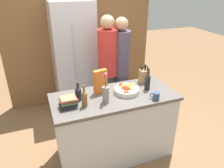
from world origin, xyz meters
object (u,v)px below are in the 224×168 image
refrigerator (74,59)px  cereal_box (100,82)px  bottle_vinegar (78,93)px  flower_vase (106,92)px  fruit_bowl (126,90)px  coffee_mug (156,96)px  bottle_wine (148,81)px  person_in_blue (121,65)px  knife_block (144,76)px  person_at_sink (108,65)px  book_stack (68,102)px  bottle_oil (84,98)px

refrigerator → cereal_box: bearing=-86.9°
bottle_vinegar → flower_vase: bearing=-29.8°
refrigerator → fruit_bowl: size_ratio=6.07×
fruit_bowl → bottle_vinegar: bearing=176.4°
cereal_box → bottle_vinegar: bearing=-163.7°
coffee_mug → bottle_wine: (0.03, 0.27, 0.07)m
coffee_mug → person_in_blue: size_ratio=0.06×
fruit_bowl → bottle_wine: size_ratio=1.07×
knife_block → bottle_vinegar: bearing=-170.5°
flower_vase → bottle_wine: flower_vase is taller
bottle_vinegar → fruit_bowl: bearing=-3.6°
cereal_box → bottle_vinegar: cereal_box is taller
person_in_blue → person_at_sink: bearing=154.1°
cereal_box → person_at_sink: (0.33, 0.66, -0.06)m
person_in_blue → book_stack: bearing=-164.3°
fruit_bowl → bottle_oil: size_ratio=1.20×
coffee_mug → bottle_wine: size_ratio=0.34×
fruit_bowl → person_at_sink: (0.03, 0.78, 0.05)m
coffee_mug → person_in_blue: bearing=90.6°
coffee_mug → flower_vase: bearing=165.1°
bottle_vinegar → knife_block: bearing=9.5°
flower_vase → book_stack: (-0.43, 0.04, -0.07)m
flower_vase → person_at_sink: bearing=68.9°
cereal_box → knife_block: bearing=6.2°
book_stack → bottle_oil: bottle_oil is taller
bottle_vinegar → coffee_mug: bearing=-20.1°
flower_vase → book_stack: size_ratio=1.78×
coffee_mug → person_at_sink: 1.09m
flower_vase → coffee_mug: (0.58, -0.15, -0.08)m
cereal_box → person_in_blue: size_ratio=0.18×
refrigerator → bottle_oil: 1.55m
bottle_wine → person_at_sink: size_ratio=0.17×
coffee_mug → bottle_vinegar: 0.93m
knife_block → book_stack: size_ratio=1.25×
knife_block → person_at_sink: person_at_sink is taller
person_in_blue → fruit_bowl: bearing=-132.9°
bottle_oil → bottle_wine: 0.88m
knife_block → fruit_bowl: bearing=-150.7°
coffee_mug → person_in_blue: (-0.01, 1.06, 0.03)m
person_at_sink → bottle_wine: bearing=-98.5°
person_at_sink → person_in_blue: 0.22m
fruit_bowl → bottle_oil: bottle_oil is taller
bottle_oil → person_at_sink: 1.09m
bottle_oil → bottle_wine: size_ratio=0.89×
cereal_box → person_in_blue: bearing=49.7°
cereal_box → bottle_oil: size_ratio=1.15×
person_at_sink → bottle_oil: bearing=-150.5°
coffee_mug → person_in_blue: 1.06m
knife_block → bottle_oil: same height
fruit_bowl → person_in_blue: person_in_blue is taller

